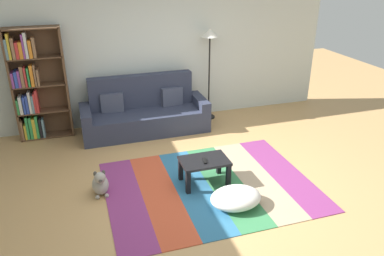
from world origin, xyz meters
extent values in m
plane|color=tan|center=(0.00, 0.00, 0.00)|extent=(14.00, 14.00, 0.00)
cube|color=silver|center=(0.00, 2.55, 1.35)|extent=(6.80, 0.10, 2.70)
cube|color=#843370|center=(-1.09, -0.13, 0.01)|extent=(0.47, 2.19, 0.01)
cube|color=#C64C2D|center=(-0.62, -0.13, 0.01)|extent=(0.47, 2.19, 0.01)
cube|color=teal|center=(-0.14, -0.13, 0.01)|extent=(0.47, 2.19, 0.01)
cube|color=#387F4C|center=(0.33, -0.13, 0.01)|extent=(0.47, 2.19, 0.01)
cube|color=tan|center=(0.81, -0.13, 0.01)|extent=(0.47, 2.19, 0.01)
cube|color=#843370|center=(1.28, -0.13, 0.01)|extent=(0.47, 2.19, 0.01)
cube|color=#2D3347|center=(-0.39, 1.95, 0.20)|extent=(1.90, 0.80, 0.40)
cube|color=#2D3347|center=(-0.39, 2.25, 0.70)|extent=(1.90, 0.20, 0.60)
cube|color=#2D3347|center=(-1.43, 1.95, 0.28)|extent=(0.18, 0.80, 0.56)
cube|color=#2D3347|center=(0.65, 1.95, 0.28)|extent=(0.18, 0.80, 0.56)
cube|color=#42475B|center=(-0.94, 2.13, 0.56)|extent=(0.42, 0.19, 0.36)
cube|color=#42475B|center=(0.16, 2.13, 0.56)|extent=(0.42, 0.19, 0.36)
cube|color=brown|center=(-2.54, 2.30, 0.96)|extent=(0.04, 0.28, 1.93)
cube|color=brown|center=(-1.68, 2.30, 0.96)|extent=(0.04, 0.28, 1.93)
cube|color=brown|center=(-2.11, 2.43, 0.96)|extent=(0.90, 0.01, 1.93)
cube|color=brown|center=(-2.11, 2.30, 0.02)|extent=(0.86, 0.28, 0.02)
cube|color=brown|center=(-2.11, 2.30, 0.49)|extent=(0.86, 0.28, 0.02)
cube|color=brown|center=(-2.11, 2.30, 0.96)|extent=(0.86, 0.28, 0.02)
cube|color=brown|center=(-2.11, 2.30, 1.44)|extent=(0.86, 0.28, 0.02)
cube|color=brown|center=(-2.11, 2.30, 1.91)|extent=(0.86, 0.28, 0.02)
cube|color=#8C6647|center=(-2.51, 2.25, 0.20)|extent=(0.03, 0.17, 0.34)
cube|color=gold|center=(-2.46, 2.25, 0.16)|extent=(0.04, 0.16, 0.27)
cube|color=green|center=(-2.42, 2.26, 0.23)|extent=(0.04, 0.18, 0.41)
cube|color=green|center=(-2.36, 2.29, 0.22)|extent=(0.05, 0.25, 0.39)
cube|color=gold|center=(-2.31, 2.29, 0.21)|extent=(0.05, 0.24, 0.36)
cube|color=green|center=(-2.26, 2.29, 0.23)|extent=(0.04, 0.23, 0.41)
cube|color=black|center=(-2.21, 2.27, 0.20)|extent=(0.04, 0.20, 0.35)
cube|color=#668C99|center=(-2.16, 2.27, 0.20)|extent=(0.03, 0.19, 0.33)
cube|color=green|center=(-2.51, 2.30, 0.63)|extent=(0.03, 0.25, 0.25)
cube|color=silver|center=(-2.46, 2.29, 0.65)|extent=(0.05, 0.25, 0.31)
cube|color=#334CB2|center=(-2.40, 2.26, 0.65)|extent=(0.04, 0.19, 0.30)
cube|color=#334CB2|center=(-2.35, 2.27, 0.66)|extent=(0.04, 0.21, 0.32)
cube|color=silver|center=(-2.31, 2.27, 0.69)|extent=(0.04, 0.20, 0.37)
cube|color=#668C99|center=(-2.26, 2.26, 0.66)|extent=(0.03, 0.18, 0.31)
cube|color=red|center=(-2.23, 2.29, 0.67)|extent=(0.03, 0.24, 0.34)
cube|color=red|center=(-2.19, 2.29, 0.70)|extent=(0.04, 0.25, 0.40)
cube|color=purple|center=(-2.50, 2.27, 1.10)|extent=(0.04, 0.21, 0.25)
cube|color=#334CB2|center=(-2.45, 2.30, 1.11)|extent=(0.05, 0.26, 0.27)
cube|color=purple|center=(-2.40, 2.30, 1.11)|extent=(0.04, 0.25, 0.28)
cube|color=#8C6647|center=(-2.35, 2.29, 1.15)|extent=(0.05, 0.23, 0.35)
cube|color=red|center=(-2.30, 2.25, 1.14)|extent=(0.03, 0.16, 0.33)
cube|color=green|center=(-2.26, 2.26, 1.13)|extent=(0.03, 0.19, 0.32)
cube|color=orange|center=(-2.20, 2.25, 1.15)|extent=(0.05, 0.17, 0.36)
cube|color=#8C6647|center=(-2.15, 2.27, 1.15)|extent=(0.03, 0.21, 0.36)
cube|color=#8C6647|center=(-2.11, 2.30, 1.11)|extent=(0.03, 0.25, 0.28)
cube|color=#668C99|center=(-2.50, 2.28, 1.61)|extent=(0.04, 0.22, 0.32)
cube|color=gold|center=(-2.46, 2.26, 1.65)|extent=(0.04, 0.19, 0.41)
cube|color=#8C6647|center=(-2.41, 2.26, 1.62)|extent=(0.05, 0.19, 0.34)
cube|color=red|center=(-2.35, 2.27, 1.58)|extent=(0.05, 0.20, 0.27)
cube|color=orange|center=(-2.30, 2.28, 1.58)|extent=(0.05, 0.22, 0.27)
cube|color=purple|center=(-2.25, 2.26, 1.64)|extent=(0.03, 0.19, 0.39)
cube|color=silver|center=(-2.21, 2.28, 1.65)|extent=(0.04, 0.22, 0.41)
cube|color=orange|center=(-2.15, 2.26, 1.59)|extent=(0.05, 0.18, 0.28)
cube|color=#8C6647|center=(-2.09, 2.26, 1.61)|extent=(0.05, 0.19, 0.33)
cube|color=black|center=(0.05, -0.03, 0.36)|extent=(0.67, 0.44, 0.04)
cube|color=black|center=(-0.24, -0.22, 0.18)|extent=(0.06, 0.06, 0.33)
cube|color=black|center=(0.34, -0.22, 0.18)|extent=(0.06, 0.06, 0.33)
cube|color=black|center=(-0.24, 0.15, 0.18)|extent=(0.06, 0.06, 0.33)
cube|color=black|center=(0.34, 0.15, 0.18)|extent=(0.06, 0.06, 0.33)
ellipsoid|color=white|center=(0.25, -0.68, 0.13)|extent=(0.67, 0.51, 0.24)
ellipsoid|color=#9E998E|center=(-1.37, 0.16, 0.13)|extent=(0.22, 0.30, 0.26)
sphere|color=#9E998E|center=(-1.37, 0.06, 0.30)|extent=(0.15, 0.15, 0.15)
ellipsoid|color=#474440|center=(-1.37, 0.00, 0.29)|extent=(0.06, 0.07, 0.05)
ellipsoid|color=#474440|center=(-1.43, 0.08, 0.36)|extent=(0.05, 0.04, 0.08)
ellipsoid|color=#474440|center=(-1.32, 0.08, 0.36)|extent=(0.05, 0.04, 0.08)
sphere|color=#9E998E|center=(-1.43, 0.03, 0.03)|extent=(0.06, 0.06, 0.06)
sphere|color=#9E998E|center=(-1.31, 0.03, 0.03)|extent=(0.06, 0.06, 0.06)
cylinder|color=black|center=(0.94, 2.25, 0.01)|extent=(0.26, 0.26, 0.02)
cylinder|color=black|center=(0.94, 2.25, 0.82)|extent=(0.03, 0.03, 1.58)
cone|color=white|center=(0.94, 2.25, 1.68)|extent=(0.32, 0.32, 0.14)
cube|color=black|center=(0.04, -0.08, 0.39)|extent=(0.07, 0.16, 0.02)
camera|label=1|loc=(-1.52, -4.38, 2.94)|focal=35.55mm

